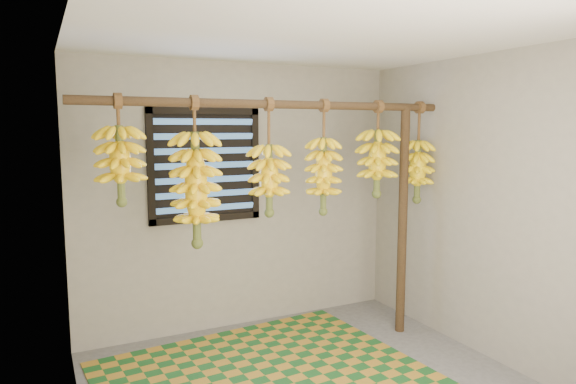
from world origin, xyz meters
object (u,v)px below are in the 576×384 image
woven_mat (265,376)px  banana_bunch_e (377,163)px  banana_bunch_a (120,165)px  banana_bunch_d (323,176)px  support_post (403,222)px  banana_bunch_b (196,189)px  banana_bunch_c (269,180)px  banana_bunch_f (418,171)px

woven_mat → banana_bunch_e: size_ratio=2.84×
banana_bunch_a → banana_bunch_e: (2.08, -0.00, -0.05)m
banana_bunch_a → banana_bunch_d: 1.57m
support_post → banana_bunch_e: (-0.29, -0.00, 0.53)m
banana_bunch_b → banana_bunch_d: (1.05, 0.00, 0.06)m
support_post → banana_bunch_b: bearing=180.0°
support_post → woven_mat: 1.77m
banana_bunch_b → banana_bunch_a: bearing=180.0°
banana_bunch_e → banana_bunch_a: bearing=180.0°
banana_bunch_c → banana_bunch_a: bearing=-180.0°
support_post → banana_bunch_c: size_ratio=2.24×
banana_bunch_f → support_post: bearing=180.0°
banana_bunch_a → banana_bunch_f: same height
banana_bunch_a → banana_bunch_c: same height
support_post → banana_bunch_b: size_ratio=1.86×
banana_bunch_a → banana_bunch_f: size_ratio=0.84×
banana_bunch_e → woven_mat: bearing=-167.5°
banana_bunch_a → banana_bunch_c: (1.08, 0.00, -0.15)m
support_post → banana_bunch_d: (-0.81, 0.00, 0.44)m
banana_bunch_b → banana_bunch_e: size_ratio=1.34×
banana_bunch_f → banana_bunch_c: bearing=180.0°
woven_mat → banana_bunch_d: bearing=22.1°
banana_bunch_d → support_post: bearing=0.0°
banana_bunch_e → banana_bunch_f: 0.44m
support_post → banana_bunch_c: 1.36m
woven_mat → banana_bunch_a: 1.84m
woven_mat → banana_bunch_f: (1.59, 0.26, 1.44)m
support_post → woven_mat: size_ratio=0.88×
banana_bunch_d → banana_bunch_e: bearing=-0.0°
woven_mat → banana_bunch_f: banana_bunch_f is taller
banana_bunch_f → banana_bunch_d: bearing=180.0°
banana_bunch_a → banana_bunch_f: (2.52, 0.00, -0.13)m
banana_bunch_a → banana_bunch_d: bearing=0.0°
banana_bunch_c → banana_bunch_f: (1.44, -0.00, 0.01)m
banana_bunch_b → banana_bunch_d: 1.05m
banana_bunch_b → banana_bunch_f: (2.01, 0.00, 0.06)m
support_post → banana_bunch_e: size_ratio=2.49×
woven_mat → banana_bunch_b: (-0.42, 0.26, 1.38)m
banana_bunch_d → banana_bunch_e: 0.53m
banana_bunch_d → banana_bunch_f: same height
banana_bunch_d → banana_bunch_f: 0.96m
support_post → woven_mat: (-1.44, -0.26, -0.99)m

